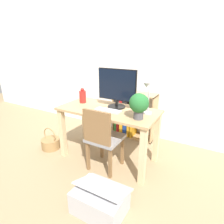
{
  "coord_description": "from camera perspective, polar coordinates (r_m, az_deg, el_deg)",
  "views": [
    {
      "loc": [
        1.18,
        -1.98,
        1.54
      ],
      "look_at": [
        0.0,
        0.1,
        0.66
      ],
      "focal_mm": 30.0,
      "sensor_mm": 36.0,
      "label": 1
    }
  ],
  "objects": [
    {
      "name": "wall_back",
      "position": [
        3.18,
        7.97,
        15.6
      ],
      "size": [
        8.0,
        0.05,
        2.6
      ],
      "color": "white",
      "rests_on": "ground_plane"
    },
    {
      "name": "storage_box",
      "position": [
        1.99,
        -3.69,
        -25.26
      ],
      "size": [
        0.5,
        0.41,
        0.31
      ],
      "color": "#B2B2B7",
      "rests_on": "ground_plane"
    },
    {
      "name": "desk",
      "position": [
        2.49,
        -1.13,
        -2.29
      ],
      "size": [
        1.3,
        0.63,
        0.74
      ],
      "color": "tan",
      "rests_on": "ground_plane"
    },
    {
      "name": "monitor",
      "position": [
        2.44,
        1.47,
        7.66
      ],
      "size": [
        0.54,
        0.24,
        0.51
      ],
      "color": "black",
      "rests_on": "desk"
    },
    {
      "name": "chair",
      "position": [
        2.31,
        -2.85,
        -7.71
      ],
      "size": [
        0.4,
        0.4,
        0.84
      ],
      "rotation": [
        0.0,
        0.0,
        -0.16
      ],
      "color": "gray",
      "rests_on": "ground_plane"
    },
    {
      "name": "potted_plant",
      "position": [
        2.09,
        8.22,
        2.34
      ],
      "size": [
        0.22,
        0.22,
        0.3
      ],
      "color": "#4C4C51",
      "rests_on": "desk"
    },
    {
      "name": "vase",
      "position": [
        2.72,
        -8.93,
        4.78
      ],
      "size": [
        0.09,
        0.09,
        0.22
      ],
      "color": "#B2231E",
      "rests_on": "desk"
    },
    {
      "name": "bookshelf",
      "position": [
        3.26,
        4.87,
        -1.46
      ],
      "size": [
        0.72,
        0.28,
        0.78
      ],
      "color": "tan",
      "rests_on": "ground_plane"
    },
    {
      "name": "keyboard",
      "position": [
        2.37,
        -1.25,
        0.54
      ],
      "size": [
        0.34,
        0.12,
        0.02
      ],
      "color": "#B2B2B7",
      "rests_on": "desk"
    },
    {
      "name": "desk_lamp",
      "position": [
        2.19,
        10.67,
        5.05
      ],
      "size": [
        0.1,
        0.19,
        0.4
      ],
      "color": "#B7B7BC",
      "rests_on": "desk"
    },
    {
      "name": "basket",
      "position": [
        3.1,
        -18.19,
        -8.94
      ],
      "size": [
        0.28,
        0.28,
        0.34
      ],
      "color": "#997547",
      "rests_on": "ground_plane"
    },
    {
      "name": "ground_plane",
      "position": [
        2.77,
        -1.05,
        -13.64
      ],
      "size": [
        10.0,
        10.0,
        0.0
      ],
      "primitive_type": "plane",
      "color": "#997F5B"
    }
  ]
}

